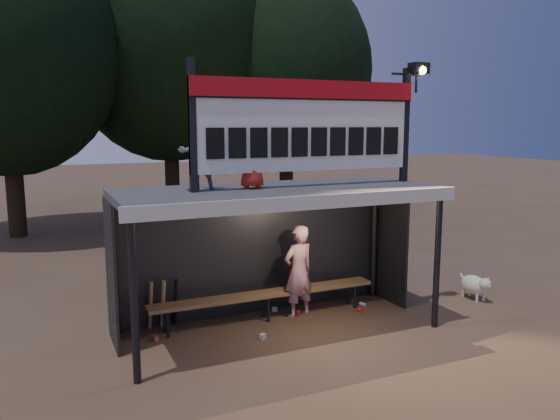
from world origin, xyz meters
The scene contains 13 objects.
ground centered at (0.00, 0.00, 0.00)m, with size 80.00×80.00×0.00m, color #4E3727.
player centered at (0.57, 0.45, 0.80)m, with size 0.59×0.38×1.61m, color silver.
child_a centered at (-1.24, 0.23, 2.88)m, with size 0.55×0.42×1.12m, color slate.
child_b centered at (-0.42, 0.07, 2.79)m, with size 0.46×0.30×0.94m, color maroon.
dugout_shelter centered at (0.00, 0.24, 1.85)m, with size 5.10×2.08×2.32m.
scoreboard_assembly centered at (0.56, -0.01, 3.32)m, with size 4.10×0.27×1.99m.
bench centered at (0.00, 0.55, 0.43)m, with size 4.00×0.35×0.48m.
tree_left centered at (-4.00, 10.00, 5.51)m, with size 6.46×6.46×9.27m.
tree_mid centered at (1.00, 11.50, 6.17)m, with size 7.22×7.22×10.36m.
tree_right centered at (5.00, 10.50, 5.19)m, with size 6.08×6.08×8.72m.
dog centered at (4.05, -0.08, 0.28)m, with size 0.36×0.81×0.49m.
bats centered at (-1.69, 0.82, 0.43)m, with size 0.47×0.32×0.84m.
litter centered at (0.24, 0.42, 0.04)m, with size 3.91×1.19×0.08m.
Camera 1 is at (-3.43, -7.66, 3.30)m, focal length 35.00 mm.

